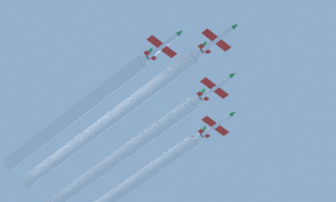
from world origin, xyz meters
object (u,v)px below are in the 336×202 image
object	(u,v)px
jet_left_wingman	(217,86)
jet_outer_left	(218,124)
jet_lead	(219,38)
jet_right_wingman	(164,45)

from	to	relation	value
jet_left_wingman	jet_outer_left	size ratio (longest dim) A/B	1.00
jet_lead	jet_outer_left	size ratio (longest dim) A/B	1.00
jet_left_wingman	jet_outer_left	bearing A→B (deg)	-137.39
jet_right_wingman	jet_outer_left	distance (m)	30.29
jet_left_wingman	jet_right_wingman	bearing A→B (deg)	0.61
jet_lead	jet_outer_left	distance (m)	27.77
jet_right_wingman	jet_outer_left	size ratio (longest dim) A/B	1.00
jet_lead	jet_left_wingman	world-z (taller)	jet_lead
jet_lead	jet_left_wingman	bearing A→B (deg)	-134.46
jet_outer_left	jet_lead	bearing A→B (deg)	44.16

